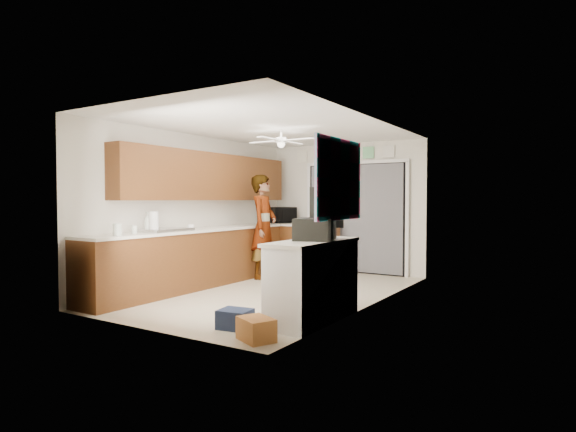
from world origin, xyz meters
The scene contains 41 objects.
floor centered at (0.00, 0.00, 0.00)m, with size 5.00×5.00×0.00m, color beige.
ceiling centered at (0.00, 0.00, 2.50)m, with size 5.00×5.00×0.00m, color white.
wall_back centered at (0.00, 2.50, 1.25)m, with size 3.20×3.20×0.00m, color silver.
wall_front centered at (0.00, -2.50, 1.25)m, with size 3.20×3.20×0.00m, color silver.
wall_left centered at (-1.60, 0.00, 1.25)m, with size 5.00×5.00×0.00m, color silver.
wall_right centered at (1.60, 0.00, 1.25)m, with size 5.00×5.00×0.00m, color silver.
left_base_cabinets centered at (-1.30, 0.00, 0.45)m, with size 0.60×4.80×0.90m, color #5D3216.
left_countertop centered at (-1.29, 0.00, 0.92)m, with size 0.62×4.80×0.04m, color white.
upper_cabinets centered at (-1.44, 0.20, 1.80)m, with size 0.32×4.00×0.80m, color #5D3216.
sink_basin centered at (-1.29, -1.00, 0.95)m, with size 0.50×0.76×0.06m, color silver.
faucet centered at (-1.48, -1.00, 1.05)m, with size 0.03×0.03×0.22m, color silver.
peninsula_base centered at (-0.50, 2.00, 0.45)m, with size 1.00×0.60×0.90m, color #5D3216.
peninsula_top centered at (-0.50, 2.00, 0.92)m, with size 1.04×0.64×0.04m, color white.
back_opening_recess centered at (0.25, 2.47, 1.05)m, with size 2.00×0.06×2.10m, color black.
curtain_panel centered at (0.25, 2.43, 1.05)m, with size 1.90×0.03×2.05m, color slate.
door_trim_left centered at (-0.77, 2.44, 1.05)m, with size 0.06×0.04×2.10m, color white.
door_trim_right centered at (1.27, 2.44, 1.05)m, with size 0.06×0.04×2.10m, color white.
door_trim_head centered at (0.25, 2.44, 2.12)m, with size 2.10×0.04×0.06m, color white.
header_frame_1 centered at (-0.25, 2.47, 2.30)m, with size 0.22×0.02×0.22m, color #4CA7CB.
header_frame_2 centered at (0.10, 2.47, 2.30)m, with size 0.22×0.02×0.22m, color #C24852.
header_frame_3 centered at (0.50, 2.47, 2.30)m, with size 0.22×0.02×0.22m, color #6FC385.
header_frame_4 centered at (0.90, 2.47, 2.30)m, with size 0.22×0.02×0.22m, color silver.
route66_sign centered at (-0.95, 2.47, 2.30)m, with size 0.22×0.02×0.26m, color silver.
right_counter_base centered at (1.35, -1.20, 0.45)m, with size 0.50×1.40×0.90m, color white.
right_counter_top centered at (1.34, -1.20, 0.92)m, with size 0.54×1.44×0.04m, color white.
abstract_painting centered at (1.58, -1.00, 1.65)m, with size 0.03×1.15×0.95m, color #EA56A6.
ceiling_fan centered at (0.00, 0.20, 2.32)m, with size 1.14×1.14×0.24m, color white.
microwave centered at (-1.23, 2.07, 1.10)m, with size 0.57×0.39×0.32m, color black.
soap_bottle centered at (-1.45, -1.18, 1.09)m, with size 0.11×0.11×0.29m, color silver.
cup centered at (-1.16, -0.58, 0.98)m, with size 0.11×0.11×0.09m, color white.
jar_a centered at (-1.20, -1.92, 1.02)m, with size 0.11×0.11×0.16m, color silver.
jar_b centered at (-1.28, -1.57, 1.00)m, with size 0.08×0.08×0.11m, color silver.
paper_towel_roll centered at (-1.34, -1.16, 1.09)m, with size 0.14×0.14×0.30m, color white.
suitcase centered at (1.32, -1.11, 1.07)m, with size 0.44×0.59×0.25m, color black.
suitcase_rim centered at (1.32, -1.11, 0.96)m, with size 0.44×0.58×0.02m, color yellow.
suitcase_lid centered at (1.32, -0.82, 1.32)m, with size 0.42×0.03×0.50m, color black.
cardboard_box centered at (1.25, -2.20, 0.11)m, with size 0.37×0.28×0.23m, color #C87A3E.
navy_crate centered at (0.79, -1.95, 0.10)m, with size 0.34×0.29×0.21m, color #161F38.
cabinet_door_panel centered at (0.12, 0.15, 0.30)m, with size 0.40×0.03×0.60m, color #5D3216.
man centered at (-0.88, 0.97, 0.93)m, with size 0.67×0.44×1.85m, color white.
dog centered at (0.39, 0.47, 0.20)m, with size 0.22×0.51×0.40m, color black.
Camera 1 is at (4.05, -6.07, 1.42)m, focal length 30.00 mm.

